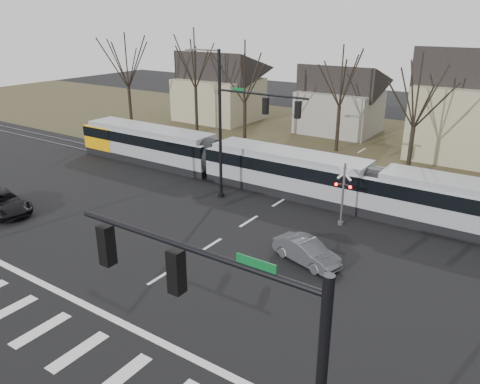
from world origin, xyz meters
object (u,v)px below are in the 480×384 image
Objects in this scene: suv at (3,203)px; rail_crossing_signal at (343,196)px; sedan at (307,251)px; tram at (286,170)px.

rail_crossing_signal is (19.24, 10.63, 1.20)m from suv.
suv is (-19.60, -5.15, 0.05)m from sedan.
sedan is 1.03× the size of rail_crossing_signal.
tram reaches higher than sedan.
tram is at bearing 51.02° from sedan.
rail_crossing_signal reaches higher than suv.
sedan is at bearing -55.21° from tram.
rail_crossing_signal reaches higher than sedan.
sedan is 0.79× the size of suv.
tram is 10.64m from sedan.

